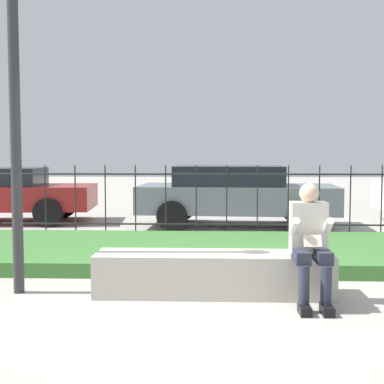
{
  "coord_description": "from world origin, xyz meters",
  "views": [
    {
      "loc": [
        0.03,
        -5.92,
        1.59
      ],
      "look_at": [
        -0.3,
        2.47,
        0.98
      ],
      "focal_mm": 50.0,
      "sensor_mm": 36.0,
      "label": 1
    }
  ],
  "objects_px": {
    "stone_bench": "(213,276)",
    "street_lamp": "(14,79)",
    "car_parked_center": "(235,194)",
    "person_seated_reader": "(310,238)"
  },
  "relations": [
    {
      "from": "stone_bench",
      "to": "street_lamp",
      "type": "height_order",
      "value": "street_lamp"
    },
    {
      "from": "stone_bench",
      "to": "car_parked_center",
      "type": "distance_m",
      "value": 5.76
    },
    {
      "from": "person_seated_reader",
      "to": "car_parked_center",
      "type": "distance_m",
      "value": 6.07
    },
    {
      "from": "stone_bench",
      "to": "car_parked_center",
      "type": "bearing_deg",
      "value": 85.24
    },
    {
      "from": "car_parked_center",
      "to": "street_lamp",
      "type": "relative_size",
      "value": 1.11
    },
    {
      "from": "car_parked_center",
      "to": "street_lamp",
      "type": "distance_m",
      "value": 6.54
    },
    {
      "from": "car_parked_center",
      "to": "street_lamp",
      "type": "xyz_separation_m",
      "value": [
        -2.7,
        -5.71,
        1.7
      ]
    },
    {
      "from": "street_lamp",
      "to": "person_seated_reader",
      "type": "bearing_deg",
      "value": -5.99
    },
    {
      "from": "car_parked_center",
      "to": "street_lamp",
      "type": "height_order",
      "value": "street_lamp"
    },
    {
      "from": "person_seated_reader",
      "to": "stone_bench",
      "type": "bearing_deg",
      "value": 161.75
    }
  ]
}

